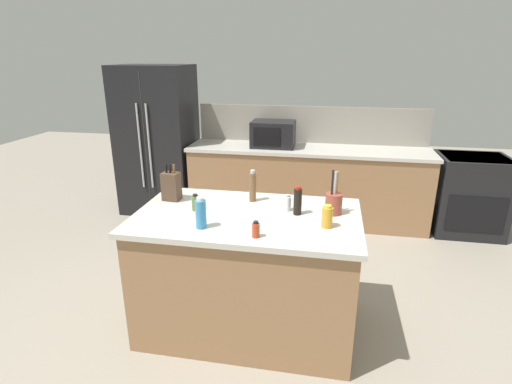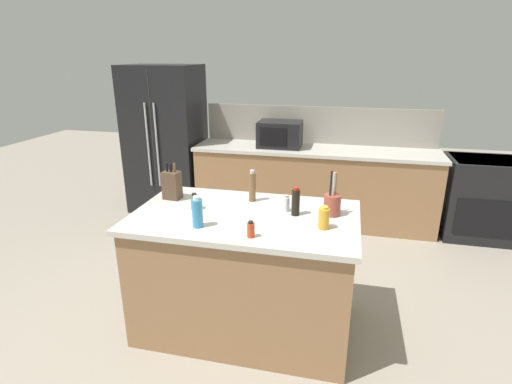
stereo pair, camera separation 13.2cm
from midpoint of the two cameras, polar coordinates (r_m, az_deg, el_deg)
name	(u,v)px [view 2 (the right image)]	position (r m, az deg, el deg)	size (l,w,h in m)	color
ground_plane	(246,324)	(3.33, -0.25, -18.34)	(14.00, 14.00, 0.00)	gray
back_counter_run	(313,185)	(5.02, 8.93, 0.94)	(2.94, 0.66, 0.94)	#936B47
wall_backsplash	(318,125)	(5.16, 9.62, 9.40)	(2.90, 0.03, 0.46)	gray
kitchen_island	(245,272)	(3.06, -0.26, -11.33)	(1.61, 0.96, 0.94)	#936B47
refrigerator	(166,139)	(5.44, -12.07, 7.35)	(0.92, 0.75, 1.89)	black
range_oven	(479,198)	(5.25, 29.88, -0.70)	(0.76, 0.65, 0.92)	black
microwave	(280,134)	(4.91, 4.21, 8.25)	(0.52, 0.39, 0.31)	black
knife_block	(172,185)	(3.18, -10.77, 1.00)	(0.14, 0.11, 0.29)	#4C3828
utensil_crock	(332,204)	(2.88, 12.12, -1.69)	(0.12, 0.12, 0.32)	brown
dish_soap_bottle	(197,213)	(2.64, -6.96, -2.94)	(0.07, 0.07, 0.21)	#3384BC
pepper_grinder	(252,187)	(3.07, 0.69, 0.78)	(0.05, 0.05, 0.25)	brown
soy_sauce_bottle	(296,202)	(2.83, 7.02, -1.43)	(0.06, 0.06, 0.21)	black
spice_jar_paprika	(251,230)	(2.50, 0.77, -5.42)	(0.05, 0.05, 0.11)	#B73D1E
honey_jar	(324,218)	(2.65, 11.09, -3.69)	(0.07, 0.07, 0.16)	gold
salt_shaker	(286,204)	(2.91, 5.59, -1.68)	(0.06, 0.06, 0.12)	silver
spice_jar_oregano	(194,202)	(2.95, -7.53, -1.41)	(0.05, 0.05, 0.12)	#567038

